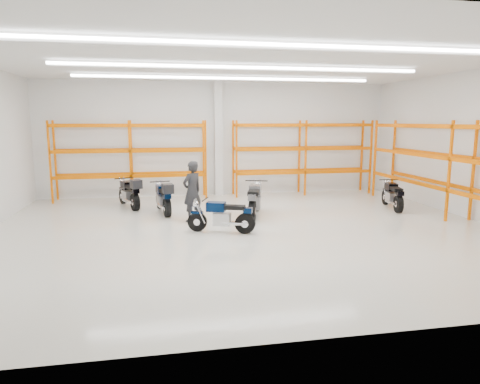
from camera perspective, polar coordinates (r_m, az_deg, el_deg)
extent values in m
plane|color=beige|center=(11.80, 0.98, -5.14)|extent=(14.00, 14.00, 0.00)
cube|color=silver|center=(17.36, -2.97, 7.06)|extent=(14.00, 0.02, 4.50)
cube|color=silver|center=(5.72, 13.11, 1.90)|extent=(14.00, 0.02, 4.50)
cube|color=silver|center=(14.56, 29.27, 5.40)|extent=(0.02, 12.00, 4.50)
cube|color=white|center=(11.52, 1.05, 17.06)|extent=(14.00, 12.00, 0.02)
cube|color=white|center=(8.62, 5.27, 18.93)|extent=(10.00, 0.22, 0.10)
cube|color=white|center=(12.00, 0.55, 16.28)|extent=(10.00, 0.22, 0.10)
cube|color=white|center=(14.93, -1.73, 14.93)|extent=(10.00, 0.22, 0.10)
cylinder|color=black|center=(11.71, -5.72, -3.98)|extent=(0.53, 0.28, 0.53)
cylinder|color=black|center=(11.43, 0.70, -4.22)|extent=(0.57, 0.34, 0.55)
cylinder|color=silver|center=(11.71, -5.72, -3.98)|extent=(0.21, 0.18, 0.18)
cylinder|color=silver|center=(11.43, 0.70, -4.22)|extent=(0.24, 0.23, 0.19)
cube|color=#041535|center=(11.65, -5.74, -2.71)|extent=(0.34, 0.23, 0.05)
cube|color=#B7B7BC|center=(11.52, -2.42, -3.62)|extent=(0.54, 0.46, 0.33)
cube|color=#A5A5AA|center=(11.48, -0.78, -4.11)|extent=(0.62, 0.31, 0.07)
cube|color=#041535|center=(11.49, -3.21, -1.96)|extent=(0.57, 0.45, 0.25)
cube|color=black|center=(11.39, -0.79, -2.05)|extent=(0.64, 0.45, 0.11)
cube|color=#041535|center=(11.34, 1.05, -2.46)|extent=(0.28, 0.26, 0.14)
cylinder|color=black|center=(11.52, -4.67, -0.96)|extent=(0.24, 0.59, 0.03)
sphere|color=silver|center=(11.61, -5.92, -1.60)|extent=(0.17, 0.17, 0.17)
cylinder|color=silver|center=(11.34, -0.74, -4.29)|extent=(0.65, 0.30, 0.08)
cylinder|color=black|center=(16.06, -15.36, -0.53)|extent=(0.31, 0.57, 0.57)
cylinder|color=black|center=(14.71, -13.82, -1.32)|extent=(0.37, 0.61, 0.59)
cylinder|color=silver|center=(16.06, -15.36, -0.53)|extent=(0.19, 0.22, 0.19)
cylinder|color=silver|center=(14.71, -13.82, -1.32)|extent=(0.25, 0.26, 0.21)
cube|color=black|center=(16.01, -15.41, 0.47)|extent=(0.25, 0.37, 0.06)
cube|color=#B7B7BC|center=(15.34, -14.61, -0.52)|extent=(0.49, 0.58, 0.36)
cube|color=#A5A5AA|center=(15.01, -14.19, -1.08)|extent=(0.34, 0.66, 0.08)
cube|color=black|center=(15.44, -14.85, 0.89)|extent=(0.49, 0.61, 0.27)
cube|color=black|center=(14.94, -14.26, 0.63)|extent=(0.49, 0.69, 0.11)
cube|color=black|center=(14.58, -13.78, 0.13)|extent=(0.28, 0.30, 0.15)
cylinder|color=black|center=(15.72, -15.22, 1.79)|extent=(0.63, 0.27, 0.03)
sphere|color=silver|center=(16.01, -15.48, 1.36)|extent=(0.18, 0.18, 0.18)
cylinder|color=silver|center=(14.94, -14.70, -1.16)|extent=(0.33, 0.69, 0.09)
cube|color=black|center=(14.43, -13.68, 1.04)|extent=(0.43, 0.45, 0.28)
cylinder|color=black|center=(14.94, -10.72, -1.09)|extent=(0.21, 0.58, 0.57)
cylinder|color=black|center=(13.57, -9.69, -2.08)|extent=(0.27, 0.61, 0.59)
cylinder|color=silver|center=(14.94, -10.72, -1.09)|extent=(0.16, 0.21, 0.19)
cylinder|color=silver|center=(13.57, -9.69, -2.08)|extent=(0.22, 0.24, 0.21)
cube|color=#051A42|center=(14.89, -10.76, -0.01)|extent=(0.20, 0.36, 0.06)
cube|color=#B7B7BC|center=(14.20, -10.22, -1.15)|extent=(0.42, 0.54, 0.36)
cube|color=#A5A5AA|center=(13.87, -9.94, -1.79)|extent=(0.23, 0.67, 0.08)
cube|color=#051A42|center=(14.31, -10.39, 0.38)|extent=(0.41, 0.58, 0.26)
cube|color=black|center=(13.79, -10.00, 0.06)|extent=(0.39, 0.66, 0.11)
cube|color=#051A42|center=(13.42, -9.68, -0.52)|extent=(0.25, 0.28, 0.15)
cylinder|color=black|center=(14.59, -10.64, 1.38)|extent=(0.66, 0.15, 0.03)
sphere|color=silver|center=(14.89, -10.81, 0.94)|extent=(0.18, 0.18, 0.18)
cylinder|color=silver|center=(13.81, -10.53, -1.86)|extent=(0.21, 0.71, 0.09)
cube|color=black|center=(13.27, -9.61, 0.44)|extent=(0.38, 0.41, 0.28)
cylinder|color=black|center=(14.28, 2.28, -1.30)|extent=(0.31, 0.63, 0.62)
cylinder|color=black|center=(12.76, 1.65, -2.55)|extent=(0.38, 0.67, 0.64)
cylinder|color=silver|center=(14.28, 2.28, -1.30)|extent=(0.20, 0.24, 0.21)
cylinder|color=silver|center=(12.76, 1.65, -2.55)|extent=(0.27, 0.28, 0.23)
cube|color=gray|center=(14.22, 2.29, -0.07)|extent=(0.26, 0.40, 0.06)
cube|color=#B7B7BC|center=(13.46, 1.97, -1.42)|extent=(0.52, 0.63, 0.39)
cube|color=#A5A5AA|center=(13.10, 1.81, -2.19)|extent=(0.34, 0.73, 0.08)
cube|color=gray|center=(13.58, 2.06, 0.36)|extent=(0.51, 0.66, 0.29)
cube|color=black|center=(13.01, 1.82, -0.04)|extent=(0.51, 0.75, 0.12)
cube|color=gray|center=(12.60, 1.62, -0.74)|extent=(0.30, 0.33, 0.17)
cylinder|color=black|center=(13.89, 2.20, 1.52)|extent=(0.70, 0.26, 0.04)
sphere|color=silver|center=(14.22, 2.31, 1.03)|extent=(0.20, 0.20, 0.20)
cylinder|color=silver|center=(13.08, 1.06, -2.21)|extent=(0.33, 0.77, 0.09)
cylinder|color=black|center=(16.20, 18.83, -0.64)|extent=(0.22, 0.56, 0.55)
cylinder|color=black|center=(14.92, 20.38, -1.53)|extent=(0.28, 0.59, 0.57)
cylinder|color=silver|center=(16.20, 18.83, -0.64)|extent=(0.16, 0.21, 0.18)
cylinder|color=silver|center=(14.92, 20.38, -1.53)|extent=(0.22, 0.24, 0.20)
cube|color=black|center=(16.16, 18.88, 0.32)|extent=(0.20, 0.35, 0.05)
cube|color=#B7B7BC|center=(15.51, 19.62, -0.71)|extent=(0.42, 0.53, 0.35)
cube|color=#A5A5AA|center=(15.20, 20.01, -1.28)|extent=(0.24, 0.65, 0.07)
cube|color=black|center=(15.61, 19.51, 0.66)|extent=(0.41, 0.57, 0.26)
cube|color=black|center=(15.13, 20.10, 0.36)|extent=(0.39, 0.65, 0.11)
cube|color=black|center=(14.78, 20.55, -0.16)|extent=(0.25, 0.28, 0.15)
cylinder|color=black|center=(15.88, 19.21, 1.55)|extent=(0.63, 0.17, 0.03)
sphere|color=silver|center=(16.16, 18.89, 1.17)|extent=(0.17, 0.17, 0.17)
cylinder|color=silver|center=(15.12, 19.52, -1.30)|extent=(0.22, 0.69, 0.08)
imported|color=black|center=(12.77, -6.39, 0.09)|extent=(0.79, 0.74, 1.82)
cube|color=white|center=(17.18, -2.89, 7.03)|extent=(0.32, 0.32, 4.50)
cube|color=#FF7500|center=(17.58, -23.40, 3.87)|extent=(0.07, 0.07, 3.00)
cube|color=#FF7500|center=(16.80, -24.00, 3.61)|extent=(0.07, 0.07, 3.00)
cube|color=#FF7500|center=(17.17, -14.24, 4.24)|extent=(0.07, 0.07, 3.00)
cube|color=#FF7500|center=(16.38, -14.42, 4.00)|extent=(0.07, 0.07, 3.00)
cube|color=#FF7500|center=(17.22, -4.88, 4.51)|extent=(0.07, 0.07, 3.00)
cube|color=#FF7500|center=(16.42, -4.60, 4.28)|extent=(0.07, 0.07, 3.00)
cube|color=#FF7500|center=(17.23, -14.17, 2.38)|extent=(5.60, 0.07, 0.12)
cube|color=#FF7500|center=(16.44, -14.34, 2.05)|extent=(5.60, 0.07, 0.12)
cube|color=#FF7500|center=(17.14, -14.29, 5.49)|extent=(5.60, 0.07, 0.12)
cube|color=#FF7500|center=(16.35, -14.47, 5.30)|extent=(5.60, 0.07, 0.12)
cube|color=#FF7500|center=(17.11, -14.42, 8.62)|extent=(5.60, 0.07, 0.12)
cube|color=#FF7500|center=(16.31, -14.61, 8.59)|extent=(5.60, 0.07, 0.12)
cube|color=#FF7500|center=(17.37, -0.93, 4.59)|extent=(0.07, 0.07, 3.00)
cube|color=#FF7500|center=(16.59, -0.46, 4.36)|extent=(0.07, 0.07, 3.00)
cube|color=#FF7500|center=(18.05, 7.90, 4.69)|extent=(0.07, 0.07, 3.00)
cube|color=#FF7500|center=(17.30, 8.74, 4.46)|extent=(0.07, 0.07, 3.00)
cube|color=#FF7500|center=(19.12, 15.92, 4.68)|extent=(0.07, 0.07, 3.00)
cube|color=#FF7500|center=(18.41, 17.02, 4.45)|extent=(0.07, 0.07, 3.00)
cube|color=#FF7500|center=(18.11, 7.86, 2.91)|extent=(5.60, 0.07, 0.12)
cube|color=#FF7500|center=(17.35, 8.69, 2.61)|extent=(5.60, 0.07, 0.12)
cube|color=#FF7500|center=(18.02, 7.93, 5.87)|extent=(5.60, 0.07, 0.12)
cube|color=#FF7500|center=(17.27, 8.77, 5.70)|extent=(5.60, 0.07, 0.12)
cube|color=#FF7500|center=(17.99, 8.00, 8.85)|extent=(5.60, 0.07, 0.12)
cube|color=#FF7500|center=(17.23, 8.85, 8.81)|extent=(5.60, 0.07, 0.12)
cube|color=#FF7500|center=(14.54, 28.67, 2.47)|extent=(0.07, 0.07, 3.00)
cube|color=#FF7500|center=(14.05, 26.13, 2.46)|extent=(0.07, 0.07, 3.00)
cube|color=#FF7500|center=(18.23, 19.76, 4.27)|extent=(0.07, 0.07, 3.00)
cube|color=#FF7500|center=(17.84, 17.53, 4.28)|extent=(0.07, 0.07, 3.00)
cube|color=#FF7500|center=(14.60, 28.49, 0.29)|extent=(0.07, 9.00, 0.12)
cube|color=#FF7500|center=(14.12, 25.96, 0.20)|extent=(0.07, 9.00, 0.12)
cube|color=#FF7500|center=(14.50, 28.78, 3.94)|extent=(0.07, 9.00, 0.12)
cube|color=#FF7500|center=(14.01, 26.24, 3.98)|extent=(0.07, 9.00, 0.12)
cube|color=#FF7500|center=(14.46, 29.08, 7.64)|extent=(0.07, 9.00, 0.12)
cube|color=#FF7500|center=(13.97, 26.52, 7.81)|extent=(0.07, 9.00, 0.12)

